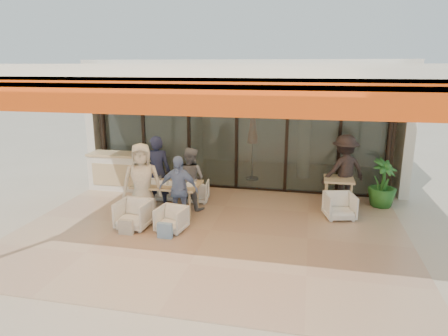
# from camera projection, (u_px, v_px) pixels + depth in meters

# --- Properties ---
(ground) EXTENTS (70.00, 70.00, 0.00)m
(ground) POSITION_uv_depth(u_px,v_px,m) (210.00, 231.00, 8.38)
(ground) COLOR #C6B293
(ground) RESTS_ON ground
(terrace_floor) EXTENTS (8.00, 6.00, 0.01)m
(terrace_floor) POSITION_uv_depth(u_px,v_px,m) (210.00, 231.00, 8.38)
(terrace_floor) COLOR tan
(terrace_floor) RESTS_ON ground
(terrace_structure) EXTENTS (8.00, 6.00, 3.40)m
(terrace_structure) POSITION_uv_depth(u_px,v_px,m) (205.00, 73.00, 7.31)
(terrace_structure) COLOR silver
(terrace_structure) RESTS_ON ground
(glass_storefront) EXTENTS (8.08, 0.10, 3.20)m
(glass_storefront) POSITION_uv_depth(u_px,v_px,m) (237.00, 133.00, 10.81)
(glass_storefront) COLOR #9EADA3
(glass_storefront) RESTS_ON ground
(interior_block) EXTENTS (9.05, 3.62, 3.52)m
(interior_block) POSITION_uv_depth(u_px,v_px,m) (250.00, 102.00, 12.84)
(interior_block) COLOR silver
(interior_block) RESTS_ON ground
(host_counter) EXTENTS (1.85, 0.65, 1.04)m
(host_counter) POSITION_uv_depth(u_px,v_px,m) (123.00, 171.00, 11.04)
(host_counter) COLOR silver
(host_counter) RESTS_ON ground
(dining_table) EXTENTS (1.50, 0.90, 0.93)m
(dining_table) POSITION_uv_depth(u_px,v_px,m) (167.00, 186.00, 9.20)
(dining_table) COLOR tan
(dining_table) RESTS_ON ground
(chair_far_left) EXTENTS (0.67, 0.64, 0.60)m
(chair_far_left) POSITION_uv_depth(u_px,v_px,m) (165.00, 188.00, 10.27)
(chair_far_left) COLOR white
(chair_far_left) RESTS_ON ground
(chair_far_right) EXTENTS (0.66, 0.63, 0.61)m
(chair_far_right) POSITION_uv_depth(u_px,v_px,m) (197.00, 190.00, 10.10)
(chair_far_right) COLOR white
(chair_far_right) RESTS_ON ground
(chair_near_left) EXTENTS (0.70, 0.66, 0.68)m
(chair_near_left) POSITION_uv_depth(u_px,v_px,m) (134.00, 213.00, 8.46)
(chair_near_left) COLOR white
(chair_near_left) RESTS_ON ground
(chair_near_right) EXTENTS (0.64, 0.61, 0.58)m
(chair_near_right) POSITION_uv_depth(u_px,v_px,m) (171.00, 218.00, 8.31)
(chair_near_right) COLOR white
(chair_near_right) RESTS_ON ground
(diner_navy) EXTENTS (0.74, 0.60, 1.76)m
(diner_navy) POSITION_uv_depth(u_px,v_px,m) (157.00, 172.00, 9.65)
(diner_navy) COLOR #1B1D3C
(diner_navy) RESTS_ON ground
(diner_grey) EXTENTS (0.87, 0.76, 1.51)m
(diner_grey) POSITION_uv_depth(u_px,v_px,m) (190.00, 179.00, 9.51)
(diner_grey) COLOR slate
(diner_grey) RESTS_ON ground
(diner_cream) EXTENTS (0.99, 0.81, 1.75)m
(diner_cream) POSITION_uv_depth(u_px,v_px,m) (142.00, 182.00, 8.80)
(diner_cream) COLOR beige
(diner_cream) RESTS_ON ground
(diner_periwinkle) EXTENTS (0.89, 0.39, 1.51)m
(diner_periwinkle) POSITION_uv_depth(u_px,v_px,m) (178.00, 190.00, 8.66)
(diner_periwinkle) COLOR #6D85B6
(diner_periwinkle) RESTS_ON ground
(tote_bag_cream) EXTENTS (0.30, 0.10, 0.34)m
(tote_bag_cream) POSITION_uv_depth(u_px,v_px,m) (126.00, 228.00, 8.13)
(tote_bag_cream) COLOR silver
(tote_bag_cream) RESTS_ON ground
(tote_bag_blue) EXTENTS (0.30, 0.10, 0.34)m
(tote_bag_blue) POSITION_uv_depth(u_px,v_px,m) (165.00, 231.00, 7.96)
(tote_bag_blue) COLOR #99BFD8
(tote_bag_blue) RESTS_ON ground
(side_table) EXTENTS (0.70, 0.70, 0.74)m
(side_table) POSITION_uv_depth(u_px,v_px,m) (339.00, 182.00, 9.62)
(side_table) COLOR tan
(side_table) RESTS_ON ground
(side_chair) EXTENTS (0.76, 0.73, 0.65)m
(side_chair) POSITION_uv_depth(u_px,v_px,m) (340.00, 205.00, 8.98)
(side_chair) COLOR white
(side_chair) RESTS_ON ground
(standing_woman) EXTENTS (1.31, 1.13, 1.76)m
(standing_woman) POSITION_uv_depth(u_px,v_px,m) (344.00, 170.00, 9.79)
(standing_woman) COLOR black
(standing_woman) RESTS_ON ground
(potted_palm) EXTENTS (0.95, 0.95, 1.20)m
(potted_palm) POSITION_uv_depth(u_px,v_px,m) (383.00, 183.00, 9.67)
(potted_palm) COLOR #1E5919
(potted_palm) RESTS_ON ground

